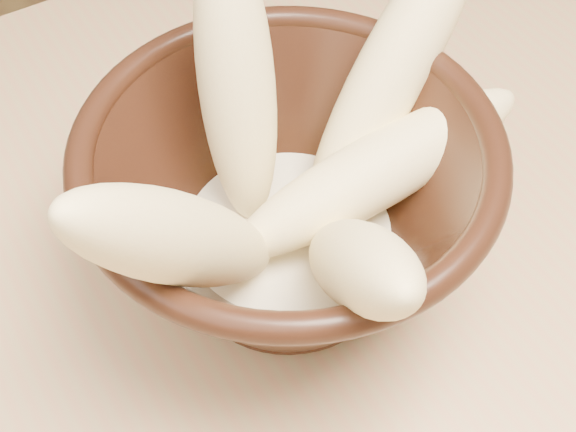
# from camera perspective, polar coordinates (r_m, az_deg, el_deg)

# --- Properties ---
(table) EXTENTS (1.20, 0.80, 0.75)m
(table) POSITION_cam_1_polar(r_m,az_deg,el_deg) (0.56, 0.54, -12.83)
(table) COLOR tan
(table) RESTS_ON ground
(bowl) EXTENTS (0.23, 0.23, 0.13)m
(bowl) POSITION_cam_1_polar(r_m,az_deg,el_deg) (0.46, 0.00, 0.85)
(bowl) COLOR black
(bowl) RESTS_ON table
(milk_puddle) EXTENTS (0.13, 0.13, 0.02)m
(milk_puddle) POSITION_cam_1_polar(r_m,az_deg,el_deg) (0.48, 0.00, -1.52)
(milk_puddle) COLOR #F4E8C4
(milk_puddle) RESTS_ON bowl
(banana_upright) EXTENTS (0.08, 0.11, 0.18)m
(banana_upright) POSITION_cam_1_polar(r_m,az_deg,el_deg) (0.45, -3.67, 9.43)
(banana_upright) COLOR #F2D58F
(banana_upright) RESTS_ON bowl
(banana_left) EXTENTS (0.16, 0.10, 0.19)m
(banana_left) POSITION_cam_1_polar(r_m,az_deg,el_deg) (0.38, -7.41, -1.72)
(banana_left) COLOR #F2D58F
(banana_left) RESTS_ON bowl
(banana_right) EXTENTS (0.18, 0.10, 0.17)m
(banana_right) POSITION_cam_1_polar(r_m,az_deg,el_deg) (0.48, 7.61, 10.62)
(banana_right) COLOR #F2D58F
(banana_right) RESTS_ON bowl
(banana_across) EXTENTS (0.20, 0.05, 0.07)m
(banana_across) POSITION_cam_1_polar(r_m,az_deg,el_deg) (0.46, 6.41, 3.21)
(banana_across) COLOR #F2D58F
(banana_across) RESTS_ON bowl
(banana_front) EXTENTS (0.09, 0.15, 0.15)m
(banana_front) POSITION_cam_1_polar(r_m,az_deg,el_deg) (0.39, 5.14, -3.51)
(banana_front) COLOR #F2D58F
(banana_front) RESTS_ON bowl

